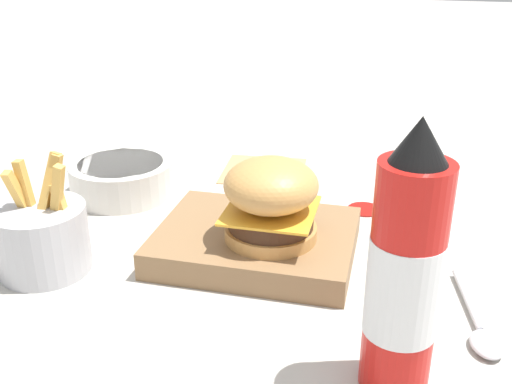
{
  "coord_description": "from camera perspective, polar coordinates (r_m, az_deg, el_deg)",
  "views": [
    {
      "loc": [
        -0.18,
        0.68,
        0.37
      ],
      "look_at": [
        -0.03,
        0.05,
        0.08
      ],
      "focal_mm": 42.0,
      "sensor_mm": 36.0,
      "label": 1
    }
  ],
  "objects": [
    {
      "name": "fries_basket",
      "position": [
        0.74,
        -19.68,
        -4.07
      ],
      "size": [
        0.11,
        0.11,
        0.14
      ],
      "color": "#B7B7BC",
      "rests_on": "ground_plane"
    },
    {
      "name": "ketchup_puddle",
      "position": [
        0.87,
        10.29,
        -1.58
      ],
      "size": [
        0.05,
        0.05,
        0.0
      ],
      "color": "#9E140F",
      "rests_on": "ground_plane"
    },
    {
      "name": "burger",
      "position": [
        0.69,
        1.43,
        -0.7
      ],
      "size": [
        0.11,
        0.11,
        0.1
      ],
      "color": "tan",
      "rests_on": "serving_board"
    },
    {
      "name": "ground_plane",
      "position": [
        0.79,
        -1.06,
        -4.05
      ],
      "size": [
        6.0,
        6.0,
        0.0
      ],
      "primitive_type": "plane",
      "color": "#B7B2A8"
    },
    {
      "name": "spoon",
      "position": [
        0.64,
        20.68,
        -12.4
      ],
      "size": [
        0.04,
        0.16,
        0.01
      ],
      "rotation": [
        0.0,
        0.0,
        1.73
      ],
      "color": "silver",
      "rests_on": "ground_plane"
    },
    {
      "name": "side_bowl",
      "position": [
        0.92,
        -12.65,
        1.38
      ],
      "size": [
        0.15,
        0.15,
        0.05
      ],
      "color": "silver",
      "rests_on": "ground_plane"
    },
    {
      "name": "ketchup_bottle",
      "position": [
        0.51,
        13.98,
        -7.66
      ],
      "size": [
        0.06,
        0.06,
        0.25
      ],
      "color": "red",
      "rests_on": "ground_plane"
    },
    {
      "name": "parchment_square",
      "position": [
        1.0,
        0.72,
        2.08
      ],
      "size": [
        0.14,
        0.14,
        0.0
      ],
      "color": "tan",
      "rests_on": "ground_plane"
    },
    {
      "name": "serving_board",
      "position": [
        0.74,
        -0.0,
        -4.75
      ],
      "size": [
        0.24,
        0.19,
        0.03
      ],
      "color": "olive",
      "rests_on": "ground_plane"
    }
  ]
}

